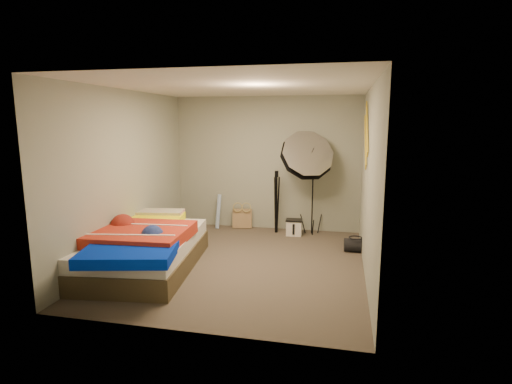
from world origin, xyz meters
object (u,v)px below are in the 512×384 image
(photo_umbrella, at_px, (306,157))
(wrapping_roll, at_px, (218,211))
(camera_tripod, at_px, (276,197))
(tote_bag, at_px, (242,218))
(bed, at_px, (139,247))
(duffel_bag, at_px, (355,245))
(camera_case, at_px, (294,228))

(photo_umbrella, bearing_deg, wrapping_roll, 174.46)
(camera_tripod, bearing_deg, tote_bag, 164.92)
(bed, xyz_separation_m, camera_tripod, (1.57, 2.23, 0.35))
(wrapping_roll, distance_m, duffel_bag, 2.72)
(wrapping_roll, height_order, camera_case, wrapping_roll)
(camera_case, bearing_deg, camera_tripod, 158.58)
(tote_bag, height_order, camera_tripod, camera_tripod)
(tote_bag, relative_size, bed, 0.15)
(wrapping_roll, relative_size, duffel_bag, 1.91)
(wrapping_roll, bearing_deg, camera_case, -7.44)
(camera_case, height_order, duffel_bag, camera_case)
(tote_bag, relative_size, camera_case, 1.37)
(duffel_bag, bearing_deg, tote_bag, 151.38)
(bed, distance_m, camera_tripod, 2.75)
(camera_tripod, bearing_deg, wrapping_roll, 176.35)
(camera_tripod, bearing_deg, duffel_bag, -30.91)
(tote_bag, relative_size, wrapping_roll, 0.56)
(tote_bag, distance_m, duffel_bag, 2.34)
(camera_case, xyz_separation_m, photo_umbrella, (0.19, 0.03, 1.29))
(duffel_bag, height_order, bed, bed)
(tote_bag, bearing_deg, camera_tripod, -24.98)
(wrapping_roll, bearing_deg, tote_bag, 14.45)
(camera_case, relative_size, photo_umbrella, 0.14)
(tote_bag, distance_m, photo_umbrella, 1.77)
(wrapping_roll, height_order, photo_umbrella, photo_umbrella)
(photo_umbrella, bearing_deg, duffel_bag, -40.89)
(wrapping_roll, relative_size, photo_umbrella, 0.33)
(camera_tripod, bearing_deg, photo_umbrella, -9.52)
(duffel_bag, bearing_deg, photo_umbrella, 136.58)
(duffel_bag, distance_m, photo_umbrella, 1.75)
(duffel_bag, bearing_deg, bed, -157.53)
(camera_case, xyz_separation_m, camera_tripod, (-0.35, 0.12, 0.53))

